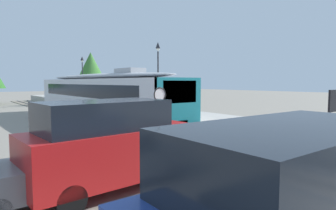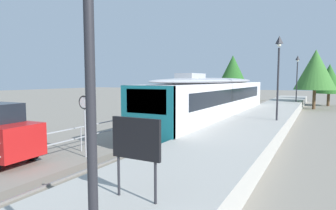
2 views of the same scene
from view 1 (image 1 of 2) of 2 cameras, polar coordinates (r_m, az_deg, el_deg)
The scene contains 12 objects.
ground_plane at distance 21.69m, azimuth -19.88°, elevation -3.75°, with size 160.00×160.00×0.00m, color gray.
track_rails at distance 22.73m, azimuth -12.64°, elevation -3.13°, with size 3.20×60.00×0.14m.
commuter_train at distance 23.22m, azimuth -13.48°, elevation 2.26°, with size 2.82×20.20×3.74m.
station_platform at distance 24.19m, azimuth -5.63°, elevation -1.59°, with size 3.90×60.00×0.90m, color #A8A59E.
platform_lamp_mid_platform at distance 24.14m, azimuth -1.96°, elevation 8.34°, with size 0.34×0.34×5.35m.
platform_lamp_far_end at distance 39.06m, azimuth -16.35°, elevation 6.70°, with size 0.34×0.34×5.35m.
platform_notice_board at distance 13.89m, azimuth 29.91°, elevation 0.49°, with size 1.20×0.08×1.80m.
speed_limit_sign at distance 12.06m, azimuth -1.64°, elevation 0.27°, with size 0.61×0.10×2.81m.
carpark_fence at distance 12.30m, azimuth -7.40°, elevation -5.40°, with size 0.06×36.06×1.25m.
parked_van_red at distance 8.39m, azimuth -10.91°, elevation -7.42°, with size 5.00×2.22×2.51m.
tree_behind_carpark at distance 46.93m, azimuth -15.48°, elevation 5.09°, with size 3.63×3.63×5.56m.
tree_behind_station_far at distance 41.32m, azimuth -14.81°, elevation 6.66°, with size 4.67×4.67×7.03m.
Camera 1 is at (-9.28, 1.46, 3.02)m, focal length 31.26 mm.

